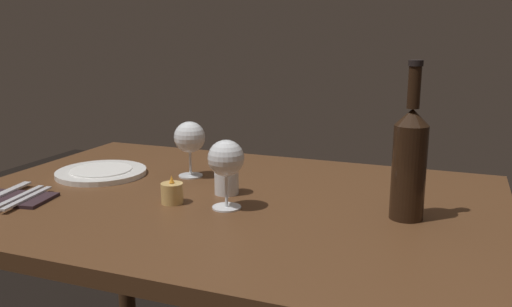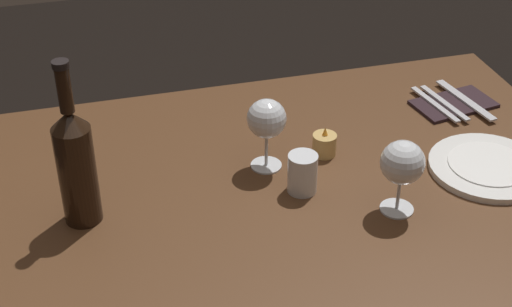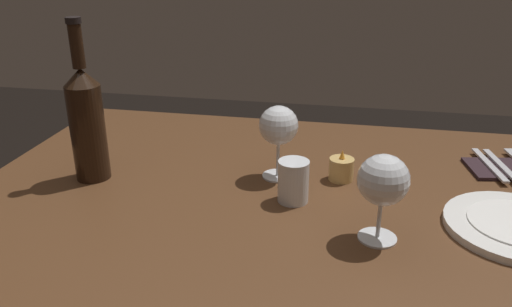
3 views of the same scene
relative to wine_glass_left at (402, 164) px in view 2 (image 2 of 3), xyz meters
The scene contains 11 objects.
dining_table 0.29m from the wine_glass_left, 141.16° to the left, with size 1.30×0.90×0.74m.
wine_glass_left is the anchor object (origin of this frame).
wine_glass_right 0.29m from the wine_glass_left, 133.99° to the left, with size 0.08×0.08×0.16m.
wine_bottle 0.61m from the wine_glass_left, 166.87° to the left, with size 0.07×0.07×0.33m.
water_tumbler 0.20m from the wine_glass_left, 145.32° to the left, with size 0.06×0.06×0.08m.
votive_candle 0.25m from the wine_glass_left, 107.61° to the left, with size 0.05×0.05×0.07m.
dinner_plate 0.27m from the wine_glass_left, 17.51° to the left, with size 0.25×0.25×0.02m.
folded_napkin 0.47m from the wine_glass_left, 48.75° to the left, with size 0.21×0.14×0.01m.
fork_inner 0.45m from the wine_glass_left, 51.21° to the left, with size 0.04×0.18×0.00m.
fork_outer 0.43m from the wine_glass_left, 53.85° to the left, with size 0.04×0.18×0.00m.
table_knife 0.48m from the wine_glass_left, 46.02° to the left, with size 0.05×0.21×0.00m.
Camera 2 is at (-0.41, -1.20, 1.65)m, focal length 53.72 mm.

